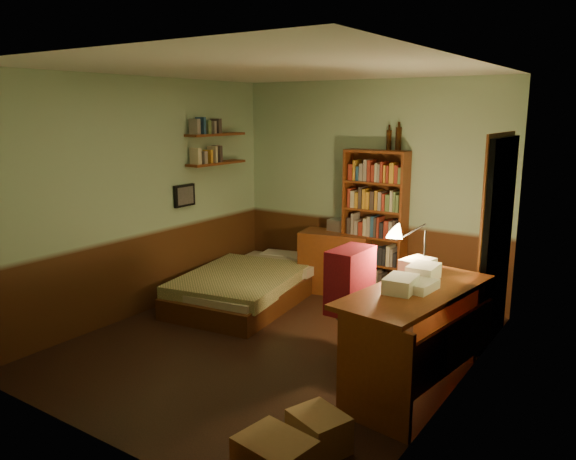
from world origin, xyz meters
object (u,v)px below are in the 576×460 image
Objects in this scene: desk_lamp at (425,236)px; bed at (251,274)px; bookshelf at (374,225)px; dresser at (336,262)px; desk at (414,338)px; office_chair at (370,304)px; mini_stereo at (340,225)px; cardboard_box_b at (319,432)px.

bed is at bearing -171.60° from desk_lamp.
dresser is at bearing -169.58° from bookshelf.
desk_lamp reaches higher than desk.
office_chair is (-0.32, -0.43, -0.58)m from desk_lamp.
mini_stereo is 2.65m from desk.
office_chair is at bearing -109.06° from desk_lamp.
dresser is at bearing 128.78° from office_chair.
desk is at bearing 81.26° from cardboard_box_b.
office_chair reaches higher than cardboard_box_b.
desk is at bearing -46.46° from mini_stereo.
desk_lamp is at bearing 89.60° from cardboard_box_b.
bookshelf is 1.71m from desk_lamp.
office_chair is (1.27, -1.75, -0.27)m from mini_stereo.
desk is 1.39× the size of office_chair.
desk is (1.27, -1.89, -0.47)m from bookshelf.
office_chair reaches higher than desk.
bookshelf reaches higher than dresser.
mini_stereo reaches higher than desk.
cardboard_box_b is (0.31, -1.38, -0.43)m from office_chair.
office_chair reaches higher than bed.
mini_stereo is 3.58m from cardboard_box_b.
mini_stereo is 0.23× the size of office_chair.
cardboard_box_b is at bearing -73.61° from dresser.
bookshelf reaches higher than office_chair.
desk_lamp reaches higher than cardboard_box_b.
dresser is 3.28× the size of mini_stereo.
desk_lamp is (-0.17, 0.61, 0.72)m from desk.
bed is 3.15m from cardboard_box_b.
dresser is (0.70, 0.82, 0.07)m from bed.
bookshelf reaches higher than mini_stereo.
bookshelf is (0.49, -0.04, 0.06)m from mini_stereo.
desk is 4.28× the size of cardboard_box_b.
desk is (2.44, -0.99, 0.10)m from bed.
dresser is at bearing 141.77° from desk.
office_chair is (1.25, -1.63, 0.18)m from dresser.
mini_stereo reaches higher than bed.
mini_stereo reaches higher than cardboard_box_b.
bookshelf is at bearing 148.48° from desk_lamp.
desk_lamp is 2.07m from cardboard_box_b.
bookshelf is at bearing 30.27° from bed.
desk is 0.96m from desk_lamp.
bed is 1.88× the size of office_chair.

